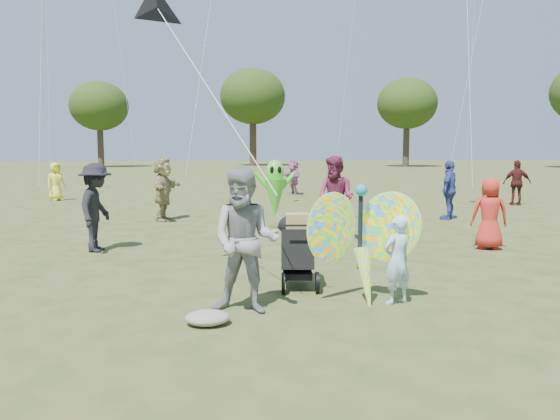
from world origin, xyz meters
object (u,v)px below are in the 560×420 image
object	(u,v)px
crowd_a	(490,214)
butterfly_kite	(362,243)
adult_man	(245,241)
crowd_j	(293,177)
alien_kite	(275,191)
crowd_g	(56,182)
child_girl	(397,260)
crowd_e	(336,199)
jogging_stroller	(297,245)
crowd_b	(96,207)
crowd_d	(163,189)
crowd_c	(449,190)
crowd_h	(517,183)

from	to	relation	value
crowd_a	butterfly_kite	world-z (taller)	butterfly_kite
adult_man	crowd_j	size ratio (longest dim) A/B	1.18
alien_kite	crowd_a	bearing A→B (deg)	-35.40
crowd_g	crowd_j	distance (m)	9.63
child_girl	adult_man	bearing A→B (deg)	-18.33
crowd_a	crowd_e	bearing A→B (deg)	-8.95
child_girl	butterfly_kite	size ratio (longest dim) A/B	0.66
crowd_a	crowd_g	world-z (taller)	crowd_g
child_girl	alien_kite	xyz separation A→B (m)	(-1.02, 6.46, 0.39)
jogging_stroller	butterfly_kite	world-z (taller)	butterfly_kite
jogging_stroller	alien_kite	world-z (taller)	alien_kite
crowd_a	crowd_b	xyz separation A→B (m)	(-7.78, 0.52, 0.15)
child_girl	crowd_g	world-z (taller)	crowd_g
crowd_d	crowd_g	xyz separation A→B (m)	(-4.77, 6.25, -0.16)
crowd_a	crowd_c	xyz separation A→B (m)	(1.04, 4.50, 0.12)
crowd_g	crowd_c	bearing A→B (deg)	-70.76
crowd_c	crowd_j	bearing A→B (deg)	-120.20
crowd_c	alien_kite	bearing A→B (deg)	-33.70
crowd_c	crowd_e	size ratio (longest dim) A/B	0.91
crowd_d	butterfly_kite	world-z (taller)	crowd_d
jogging_stroller	crowd_b	bearing A→B (deg)	145.18
crowd_e	crowd_j	world-z (taller)	crowd_e
adult_man	butterfly_kite	bearing A→B (deg)	24.90
crowd_d	alien_kite	xyz separation A→B (m)	(2.94, -2.16, 0.08)
crowd_a	child_girl	bearing A→B (deg)	64.96
crowd_c	crowd_d	xyz separation A→B (m)	(-8.04, 0.54, 0.05)
crowd_d	crowd_h	xyz separation A→B (m)	(11.95, 2.88, -0.09)
crowd_c	crowd_d	distance (m)	8.06
crowd_c	crowd_h	world-z (taller)	crowd_c
crowd_g	adult_man	bearing A→B (deg)	-108.69
adult_man	crowd_h	distance (m)	15.37
crowd_h	jogging_stroller	size ratio (longest dim) A/B	1.46
child_girl	crowd_c	size ratio (longest dim) A/B	0.69
crowd_a	butterfly_kite	size ratio (longest dim) A/B	0.81
crowd_e	alien_kite	size ratio (longest dim) A/B	1.06
crowd_c	alien_kite	distance (m)	5.35
child_girl	crowd_a	distance (m)	4.70
crowd_d	crowd_e	size ratio (longest dim) A/B	0.96
crowd_g	jogging_stroller	bearing A→B (deg)	-104.28
jogging_stroller	crowd_g	bearing A→B (deg)	124.71
crowd_e	butterfly_kite	world-z (taller)	crowd_e
adult_man	jogging_stroller	distance (m)	1.47
crowd_h	jogging_stroller	world-z (taller)	crowd_h
adult_man	crowd_g	bearing A→B (deg)	128.27
child_girl	butterfly_kite	distance (m)	0.50
crowd_a	crowd_c	size ratio (longest dim) A/B	0.85
child_girl	alien_kite	bearing A→B (deg)	-104.94
crowd_g	crowd_h	world-z (taller)	crowd_h
adult_man	crowd_c	bearing A→B (deg)	67.94
crowd_h	crowd_c	bearing A→B (deg)	53.53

